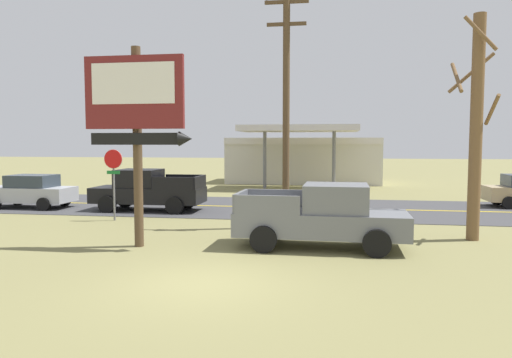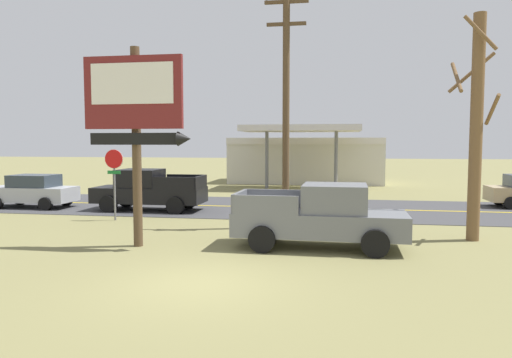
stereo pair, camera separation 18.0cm
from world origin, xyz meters
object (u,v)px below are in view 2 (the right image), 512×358
at_px(utility_pole, 286,103).
at_px(bare_tree, 476,124).
at_px(gas_station, 306,159).
at_px(motel_sign, 136,112).
at_px(stop_sign, 114,172).
at_px(pickup_grey_parked_on_lawn, 322,217).
at_px(pickup_black_on_road, 148,190).
at_px(car_silver_mid_lane, 33,191).

relative_size(utility_pole, bare_tree, 1.21).
height_order(bare_tree, gas_station, bare_tree).
bearing_deg(motel_sign, stop_sign, 123.17).
bearing_deg(bare_tree, motel_sign, -164.98).
distance_m(utility_pole, pickup_grey_parked_on_lawn, 5.18).
bearing_deg(pickup_grey_parked_on_lawn, stop_sign, 156.05).
relative_size(stop_sign, pickup_black_on_road, 0.57).
bearing_deg(bare_tree, gas_station, 107.17).
xyz_separation_m(stop_sign, gas_station, (6.62, 20.43, -0.08)).
bearing_deg(pickup_grey_parked_on_lawn, bare_tree, 21.94).
distance_m(pickup_grey_parked_on_lawn, car_silver_mid_lane, 15.94).
distance_m(stop_sign, car_silver_mid_lane, 6.61).
xyz_separation_m(utility_pole, bare_tree, (6.34, -1.32, -0.89)).
bearing_deg(gas_station, car_silver_mid_lane, -125.38).
xyz_separation_m(motel_sign, pickup_grey_parked_on_lawn, (5.58, 0.84, -3.19)).
distance_m(pickup_grey_parked_on_lawn, pickup_black_on_road, 10.77).
bearing_deg(utility_pole, bare_tree, -11.77).
bearing_deg(stop_sign, gas_station, 72.05).
relative_size(stop_sign, pickup_grey_parked_on_lawn, 0.56).
relative_size(motel_sign, pickup_black_on_road, 1.18).
relative_size(gas_station, pickup_black_on_road, 2.31).
bearing_deg(bare_tree, pickup_black_on_road, 160.03).
bearing_deg(bare_tree, car_silver_mid_lane, 166.00).
bearing_deg(gas_station, utility_pole, -88.49).
xyz_separation_m(motel_sign, car_silver_mid_lane, (-8.85, 7.62, -3.33)).
height_order(utility_pole, gas_station, utility_pole).
bearing_deg(stop_sign, bare_tree, -7.87).
xyz_separation_m(bare_tree, car_silver_mid_lane, (-19.30, 4.81, -2.98)).
distance_m(gas_station, car_silver_mid_lane, 21.47).
relative_size(utility_pole, gas_station, 0.74).
distance_m(motel_sign, pickup_black_on_road, 8.72).
relative_size(utility_pole, car_silver_mid_lane, 2.11).
bearing_deg(utility_pole, motel_sign, -134.95).
relative_size(pickup_grey_parked_on_lawn, pickup_black_on_road, 1.01).
bearing_deg(stop_sign, car_silver_mid_lane, 153.05).
relative_size(bare_tree, gas_station, 0.61).
relative_size(bare_tree, car_silver_mid_lane, 1.75).
xyz_separation_m(utility_pole, pickup_black_on_road, (-6.92, 3.49, -3.74)).
height_order(utility_pole, pickup_grey_parked_on_lawn, utility_pole).
bearing_deg(stop_sign, motel_sign, -56.83).
bearing_deg(motel_sign, bare_tree, 15.02).
bearing_deg(pickup_black_on_road, stop_sign, -94.96).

